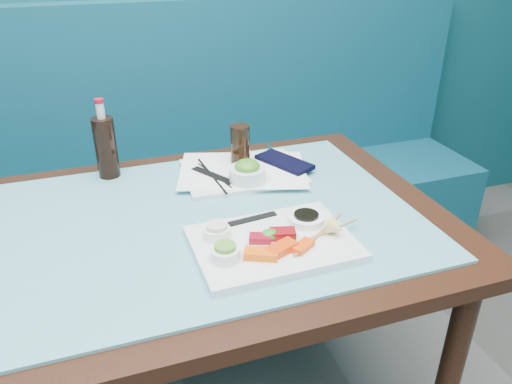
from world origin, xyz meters
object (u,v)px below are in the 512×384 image
object	(u,v)px
sashimi_plate	(273,244)
cola_glass	(240,145)
dining_table	(179,253)
cola_bottle_body	(106,148)
serving_tray	(243,172)
seaweed_bowl	(247,175)
booth_bench	(145,203)

from	to	relation	value
sashimi_plate	cola_glass	bearing A→B (deg)	81.26
dining_table	cola_bottle_body	bearing A→B (deg)	111.88
dining_table	serving_tray	bearing A→B (deg)	41.42
dining_table	cola_bottle_body	world-z (taller)	cola_bottle_body
dining_table	sashimi_plate	world-z (taller)	sashimi_plate
dining_table	cola_glass	world-z (taller)	cola_glass
sashimi_plate	seaweed_bowl	xyz separation A→B (m)	(0.04, 0.32, 0.02)
cola_glass	cola_bottle_body	xyz separation A→B (m)	(-0.39, 0.07, 0.02)
sashimi_plate	cola_bottle_body	world-z (taller)	cola_bottle_body
dining_table	cola_bottle_body	xyz separation A→B (m)	(-0.14, 0.34, 0.18)
serving_tray	cola_bottle_body	bearing A→B (deg)	165.48
cola_glass	booth_bench	bearing A→B (deg)	114.21
dining_table	serving_tray	size ratio (longest dim) A/B	4.02
booth_bench	dining_table	bearing A→B (deg)	-90.00
cola_glass	dining_table	bearing A→B (deg)	-133.25
dining_table	cola_glass	size ratio (longest dim) A/B	11.48
seaweed_bowl	cola_glass	bearing A→B (deg)	81.25
booth_bench	cola_glass	world-z (taller)	booth_bench
dining_table	sashimi_plate	size ratio (longest dim) A/B	3.81
dining_table	sashimi_plate	xyz separation A→B (m)	(0.19, -0.18, 0.10)
booth_bench	seaweed_bowl	bearing A→B (deg)	-71.36
booth_bench	cola_glass	distance (m)	0.77
dining_table	serving_tray	world-z (taller)	serving_tray
sashimi_plate	seaweed_bowl	world-z (taller)	seaweed_bowl
sashimi_plate	cola_bottle_body	bearing A→B (deg)	121.46
booth_bench	serving_tray	size ratio (longest dim) A/B	8.62
booth_bench	serving_tray	distance (m)	0.77
serving_tray	booth_bench	bearing A→B (deg)	114.70
dining_table	seaweed_bowl	bearing A→B (deg)	31.01
cola_glass	seaweed_bowl	bearing A→B (deg)	-98.75
booth_bench	cola_bottle_body	distance (m)	0.70
booth_bench	dining_table	xyz separation A→B (m)	(0.00, -0.84, 0.29)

